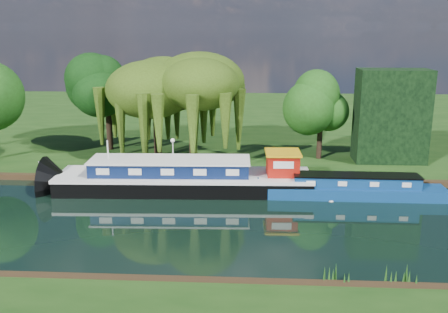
{
  "coord_description": "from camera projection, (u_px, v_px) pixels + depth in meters",
  "views": [
    {
      "loc": [
        7.02,
        -29.23,
        11.9
      ],
      "look_at": [
        5.02,
        5.63,
        2.8
      ],
      "focal_mm": 40.0,
      "sensor_mm": 36.0,
      "label": 1
    }
  ],
  "objects": [
    {
      "name": "mooring_posts",
      "position": [
        157.0,
        169.0,
        39.53
      ],
      "size": [
        19.16,
        0.16,
        1.0
      ],
      "color": "silver",
      "rests_on": "far_bank"
    },
    {
      "name": "willow_right",
      "position": [
        192.0,
        91.0,
        42.23
      ],
      "size": [
        6.99,
        6.99,
        8.51
      ],
      "color": "black",
      "rests_on": "far_bank"
    },
    {
      "name": "dutch_barge",
      "position": [
        186.0,
        178.0,
        37.19
      ],
      "size": [
        18.98,
        4.9,
        3.98
      ],
      "rotation": [
        0.0,
        0.0,
        0.03
      ],
      "color": "black",
      "rests_on": "ground"
    },
    {
      "name": "white_cruiser",
      "position": [
        328.0,
        197.0,
        35.99
      ],
      "size": [
        2.73,
        2.4,
        1.36
      ],
      "primitive_type": "imported",
      "rotation": [
        0.0,
        0.0,
        1.5
      ],
      "color": "silver",
      "rests_on": "ground"
    },
    {
      "name": "tree_far_right",
      "position": [
        321.0,
        107.0,
        43.65
      ],
      "size": [
        4.13,
        4.13,
        6.76
      ],
      "color": "black",
      "rests_on": "far_bank"
    },
    {
      "name": "far_bank",
      "position": [
        198.0,
        120.0,
        64.42
      ],
      "size": [
        120.0,
        52.0,
        0.45
      ],
      "primitive_type": "cube",
      "color": "#14340E",
      "rests_on": "ground"
    },
    {
      "name": "ground",
      "position": [
        140.0,
        220.0,
        31.63
      ],
      "size": [
        120.0,
        120.0,
        0.0
      ],
      "primitive_type": "plane",
      "color": "black"
    },
    {
      "name": "tree_far_mid",
      "position": [
        107.0,
        90.0,
        46.73
      ],
      "size": [
        5.09,
        5.09,
        8.33
      ],
      "color": "black",
      "rests_on": "far_bank"
    },
    {
      "name": "reeds_near",
      "position": [
        247.0,
        272.0,
        23.79
      ],
      "size": [
        33.7,
        1.5,
        1.1
      ],
      "color": "#1A4713",
      "rests_on": "ground"
    },
    {
      "name": "narrowboat",
      "position": [
        356.0,
        189.0,
        35.74
      ],
      "size": [
        12.62,
        2.18,
        1.84
      ],
      "rotation": [
        0.0,
        0.0,
        -0.01
      ],
      "color": "navy",
      "rests_on": "ground"
    },
    {
      "name": "lamppost",
      "position": [
        173.0,
        145.0,
        41.14
      ],
      "size": [
        0.36,
        0.36,
        2.56
      ],
      "color": "silver",
      "rests_on": "far_bank"
    },
    {
      "name": "conifer_hedge",
      "position": [
        391.0,
        116.0,
        42.98
      ],
      "size": [
        6.0,
        3.0,
        8.0
      ],
      "primitive_type": "cube",
      "color": "black",
      "rests_on": "far_bank"
    },
    {
      "name": "willow_left",
      "position": [
        156.0,
        89.0,
        43.97
      ],
      "size": [
        7.01,
        7.01,
        8.4
      ],
      "color": "black",
      "rests_on": "far_bank"
    }
  ]
}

